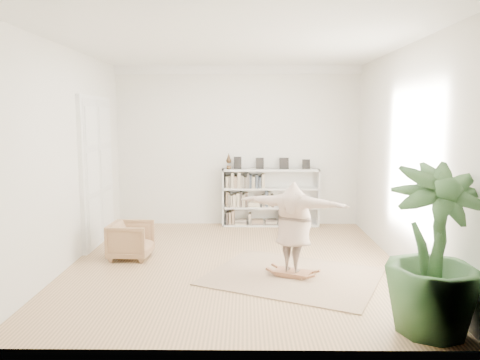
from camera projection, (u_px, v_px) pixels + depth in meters
The scene contains 9 objects.
floor at pixel (235, 263), 7.93m from camera, with size 6.00×6.00×0.00m, color #8F6F4A.
room_shell at pixel (238, 70), 10.39m from camera, with size 6.00×6.00×6.00m.
doors at pixel (97, 172), 9.07m from camera, with size 0.09×1.78×2.92m.
bookshelf at pixel (270, 198), 10.63m from camera, with size 2.20×0.35×1.64m.
armchair at pixel (131, 240), 8.19m from camera, with size 0.69×0.71×0.64m, color tan.
rug at pixel (293, 276), 7.24m from camera, with size 2.50×2.00×0.02m, color tan.
rocker_board at pixel (293, 272), 7.23m from camera, with size 0.63×0.53×0.12m.
person at pixel (294, 224), 7.13m from camera, with size 1.72×0.47×1.40m, color tan.
houseplant at pixel (434, 250), 5.25m from camera, with size 1.09×1.09×1.94m, color #2E5128.
Camera 1 is at (0.17, -7.68, 2.44)m, focal length 35.00 mm.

